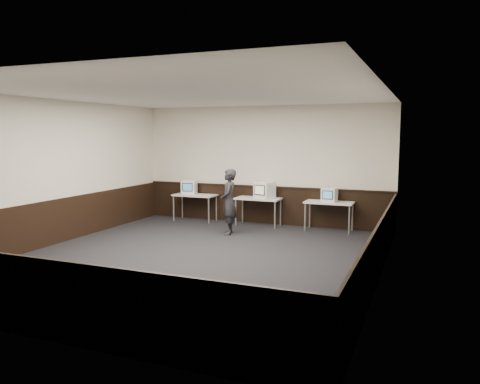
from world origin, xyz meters
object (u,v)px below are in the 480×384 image
Objects in this scene: emac_left at (189,187)px; person at (229,202)px; desk_left at (195,197)px; desk_center at (258,200)px; emac_right at (329,195)px; desk_right at (329,204)px; emac_center at (265,190)px.

emac_left is 2.23m from person.
desk_center is at bearing 0.00° from desk_left.
desk_center is at bearing -14.91° from emac_left.
emac_right is (4.00, -0.06, -0.02)m from emac_left.
desk_left is at bearing -22.78° from emac_left.
emac_right reaches higher than desk_right.
emac_center is at bearing -2.54° from desk_center.
emac_center is at bearing -177.63° from emac_right.
desk_center is 2.16× the size of emac_center.
desk_center is (1.90, 0.00, 0.00)m from desk_left.
desk_right is at bearing 100.83° from person.
emac_left is at bearing -177.78° from emac_right.
person is (-0.48, -1.28, -0.17)m from emac_center.
emac_center is (2.27, -0.04, 0.02)m from emac_left.
emac_left is 0.89× the size of emac_center.
desk_left is 2.06m from person.
emac_center is at bearing -15.05° from emac_left.
emac_left is (-2.09, 0.03, 0.27)m from desk_center.
desk_left is at bearing -177.38° from emac_right.
desk_center is at bearing -167.35° from emac_center.
desk_center is 0.34m from emac_center.
desk_center is 1.93m from emac_right.
desk_left is 3.82m from emac_right.
emac_right is at bearing -0.42° from desk_left.
desk_center is at bearing 147.36° from person.
person is (-2.21, -1.26, -0.13)m from emac_right.
desk_left is 3.01× the size of emac_right.
person reaches higher than desk_right.
emac_right is at bearing -14.93° from emac_left.
emac_right is (1.73, -0.02, -0.04)m from emac_center.
emac_center is at bearing -0.22° from desk_left.
emac_right is (0.01, -0.03, 0.25)m from desk_right.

